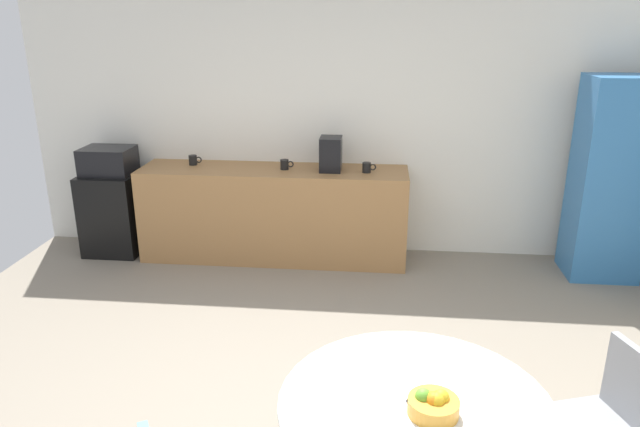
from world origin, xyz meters
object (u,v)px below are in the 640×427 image
at_px(microwave, 108,161).
at_px(fruit_bowl, 433,404).
at_px(mug_green, 193,160).
at_px(round_table, 414,426).
at_px(chair_gray, 614,411).
at_px(coffee_maker, 331,154).
at_px(mug_white, 367,167).
at_px(mini_fridge, 114,213).
at_px(mug_red, 285,164).
at_px(locker_cabinet, 610,180).

relative_size(microwave, fruit_bowl, 2.25).
bearing_deg(mug_green, microwave, -174.15).
xyz_separation_m(fruit_bowl, mug_green, (-2.06, 3.36, 0.17)).
distance_m(microwave, round_table, 4.28).
bearing_deg(microwave, chair_gray, -37.44).
relative_size(chair_gray, fruit_bowl, 3.89).
distance_m(microwave, mug_green, 0.83).
distance_m(microwave, coffee_maker, 2.19).
distance_m(fruit_bowl, coffee_maker, 3.36).
distance_m(round_table, coffee_maker, 3.30).
bearing_deg(fruit_bowl, chair_gray, 23.20).
height_order(mug_white, coffee_maker, coffee_maker).
distance_m(mini_fridge, coffee_maker, 2.28).
xyz_separation_m(chair_gray, mug_green, (-2.95, 2.98, 0.43)).
distance_m(mini_fridge, fruit_bowl, 4.38).
bearing_deg(coffee_maker, fruit_bowl, -77.95).
height_order(mug_green, coffee_maker, coffee_maker).
bearing_deg(mug_red, mini_fridge, -179.95).
bearing_deg(locker_cabinet, coffee_maker, 177.71).
distance_m(microwave, locker_cabinet, 4.69).
bearing_deg(locker_cabinet, mug_green, 177.25).
bearing_deg(mug_red, locker_cabinet, -1.98).
height_order(microwave, round_table, microwave).
xyz_separation_m(locker_cabinet, mug_white, (-2.16, 0.07, 0.04)).
bearing_deg(mini_fridge, round_table, -48.67).
bearing_deg(mug_white, mug_red, 177.34).
relative_size(mug_white, coffee_maker, 0.40).
bearing_deg(mug_white, fruit_bowl, -83.70).
bearing_deg(microwave, mug_white, -0.79).
bearing_deg(coffee_maker, locker_cabinet, -2.29).
bearing_deg(chair_gray, round_table, -161.97).
relative_size(mini_fridge, locker_cabinet, 0.45).
bearing_deg(round_table, mug_green, 121.16).
bearing_deg(microwave, fruit_bowl, -48.62).
relative_size(chair_gray, coffee_maker, 2.59).
bearing_deg(chair_gray, mug_white, 113.64).
distance_m(chair_gray, coffee_maker, 3.35).
height_order(fruit_bowl, mug_green, mug_green).
height_order(mini_fridge, round_table, mini_fridge).
height_order(microwave, fruit_bowl, microwave).
bearing_deg(chair_gray, mug_green, 134.72).
height_order(round_table, coffee_maker, coffee_maker).
distance_m(mug_green, coffee_maker, 1.36).
xyz_separation_m(locker_cabinet, fruit_bowl, (-1.80, -3.18, -0.13)).
xyz_separation_m(fruit_bowl, mug_red, (-1.14, 3.28, 0.17)).
relative_size(mini_fridge, mug_white, 6.30).
xyz_separation_m(locker_cabinet, coffee_maker, (-2.50, 0.10, 0.15)).
distance_m(mini_fridge, locker_cabinet, 4.71).
relative_size(round_table, fruit_bowl, 5.54).
bearing_deg(mug_green, mug_red, -5.19).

